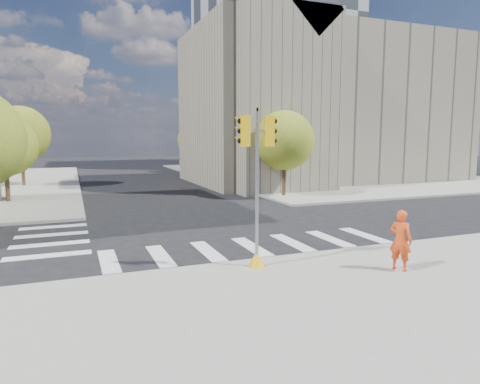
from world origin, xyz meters
The scene contains 14 objects.
ground centered at (0.00, 0.00, 0.00)m, with size 160.00×160.00×0.00m, color black.
sidewalk_near centered at (0.00, -11.00, 0.07)m, with size 30.00×14.00×0.15m, color gray.
sidewalk_far_right centered at (20.00, 26.00, 0.07)m, with size 28.00×40.00×0.15m, color gray.
civic_building centered at (15.59, 19.12, 7.26)m, with size 26.00×16.00×19.39m.
office_tower centered at (22.00, 42.00, 15.00)m, with size 20.00×18.00×30.00m, color #9EA0A3.
tree_lw_mid centered at (-10.50, 14.00, 3.76)m, with size 4.00×4.00×5.77m.
tree_lw_far centered at (-10.50, 24.00, 4.54)m, with size 4.80×4.80×6.95m.
tree_re_near centered at (7.50, 10.00, 4.05)m, with size 4.20×4.20×6.16m.
tree_re_mid centered at (7.50, 22.00, 4.35)m, with size 4.60×4.60×6.66m.
tree_re_far centered at (7.50, 34.00, 3.87)m, with size 4.00×4.00×5.88m.
lamp_near centered at (8.00, 14.00, 4.58)m, with size 0.35×0.18×8.11m.
lamp_far centered at (8.00, 28.00, 4.58)m, with size 0.35×0.18×8.11m.
traffic_signal centered at (-1.14, -4.87, 2.31)m, with size 1.08×0.56×5.03m.
photographer centered at (2.88, -6.85, 1.11)m, with size 0.70×0.46×1.91m, color #EB4616.
Camera 1 is at (-6.53, -17.10, 4.29)m, focal length 32.00 mm.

